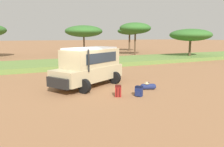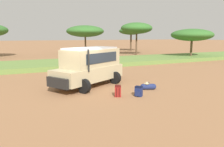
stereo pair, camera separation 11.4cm
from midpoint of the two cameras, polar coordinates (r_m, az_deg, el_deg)
The scene contains 10 objects.
ground_plane at distance 13.24m, azimuth -7.81°, elevation -4.08°, with size 320.00×320.00×0.00m, color #936642.
grass_bank at distance 23.77m, azimuth -16.23°, elevation 2.28°, with size 120.00×7.00×0.44m.
safari_vehicle at distance 13.88m, azimuth -6.09°, elevation 2.03°, with size 5.31×4.05×2.44m.
backpack_beside_front_wheel at distance 11.64m, azimuth 6.72°, elevation -4.65°, with size 0.47×0.47×0.54m.
backpack_cluster_center at distance 11.49m, azimuth 1.32°, elevation -4.61°, with size 0.42×0.47×0.60m.
duffel_bag_low_black_case at distance 13.18m, azimuth 9.17°, elevation -3.38°, with size 0.92×0.58×0.45m.
acacia_tree_left_mid at distance 40.03m, azimuth -7.47°, elevation 10.89°, with size 6.66×6.98×5.05m.
acacia_tree_centre_back at distance 37.26m, azimuth 6.02°, elevation 11.67°, with size 5.38×4.82×5.39m.
acacia_tree_right_mid at distance 32.32m, azimuth 19.75°, elevation 9.45°, with size 5.85×5.48×4.14m.
acacia_tree_far_right at distance 48.14m, azimuth 4.54°, elevation 10.98°, with size 5.16×5.53×5.03m.
Camera 1 is at (-4.04, -12.21, 3.14)m, focal length 35.00 mm.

